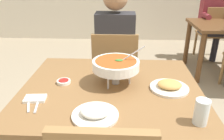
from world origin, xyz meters
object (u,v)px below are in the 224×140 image
object	(u,v)px
curry_bowl	(116,65)
chair_bg_left	(215,31)
patron_bg_left	(212,16)
appetizer_plate	(169,86)
dining_table_main	(111,101)
chair_diner_main	(115,70)
diner_main	(115,46)
rice_plate	(95,113)
drink_glass	(201,113)
sauce_dish	(64,82)

from	to	relation	value
curry_bowl	chair_bg_left	xyz separation A→B (m)	(1.54, 2.34, -0.35)
chair_bg_left	curry_bowl	bearing A→B (deg)	-123.33
patron_bg_left	appetizer_plate	bearing A→B (deg)	-114.78
dining_table_main	curry_bowl	xyz separation A→B (m)	(0.03, 0.05, 0.24)
chair_diner_main	diner_main	size ratio (longest dim) A/B	0.69
curry_bowl	rice_plate	distance (m)	0.40
diner_main	rice_plate	bearing A→B (deg)	-93.21
appetizer_plate	patron_bg_left	bearing A→B (deg)	65.22
chair_diner_main	appetizer_plate	xyz separation A→B (m)	(0.37, -0.78, 0.25)
chair_diner_main	diner_main	bearing A→B (deg)	90.00
dining_table_main	patron_bg_left	size ratio (longest dim) A/B	0.87
drink_glass	chair_bg_left	distance (m)	2.98
dining_table_main	appetizer_plate	xyz separation A→B (m)	(0.37, -0.01, 0.13)
rice_plate	drink_glass	size ratio (longest dim) A/B	1.85
chair_bg_left	patron_bg_left	bearing A→B (deg)	137.24
sauce_dish	dining_table_main	bearing A→B (deg)	-6.26
drink_glass	appetizer_plate	bearing A→B (deg)	104.04
patron_bg_left	dining_table_main	bearing A→B (deg)	-121.55
diner_main	patron_bg_left	bearing A→B (deg)	47.60
chair_diner_main	chair_bg_left	size ratio (longest dim) A/B	1.00
diner_main	chair_diner_main	bearing A→B (deg)	-90.00
chair_diner_main	drink_glass	world-z (taller)	chair_diner_main
drink_glass	diner_main	bearing A→B (deg)	111.36
curry_bowl	drink_glass	size ratio (longest dim) A/B	2.56
dining_table_main	appetizer_plate	size ratio (longest dim) A/B	4.72
dining_table_main	drink_glass	world-z (taller)	drink_glass
rice_plate	diner_main	bearing A→B (deg)	86.79
chair_diner_main	sauce_dish	bearing A→B (deg)	-113.11
diner_main	appetizer_plate	size ratio (longest dim) A/B	5.46
chair_diner_main	patron_bg_left	bearing A→B (deg)	48.17
appetizer_plate	chair_diner_main	bearing A→B (deg)	115.11
curry_bowl	chair_diner_main	bearing A→B (deg)	92.36
appetizer_plate	curry_bowl	bearing A→B (deg)	169.30
appetizer_plate	drink_glass	size ratio (longest dim) A/B	1.85
diner_main	drink_glass	size ratio (longest dim) A/B	10.08
rice_plate	chair_bg_left	bearing A→B (deg)	58.98
chair_diner_main	rice_plate	size ratio (longest dim) A/B	3.75
chair_diner_main	curry_bowl	world-z (taller)	curry_bowl
sauce_dish	curry_bowl	bearing A→B (deg)	2.61
curry_bowl	patron_bg_left	distance (m)	2.82
chair_diner_main	chair_bg_left	world-z (taller)	same
dining_table_main	patron_bg_left	distance (m)	2.88
sauce_dish	drink_glass	world-z (taller)	drink_glass
dining_table_main	sauce_dish	world-z (taller)	sauce_dish
chair_diner_main	curry_bowl	xyz separation A→B (m)	(0.03, -0.72, 0.35)
curry_bowl	sauce_dish	bearing A→B (deg)	-177.39
chair_diner_main	sauce_dish	distance (m)	0.83
appetizer_plate	drink_glass	world-z (taller)	drink_glass
sauce_dish	patron_bg_left	world-z (taller)	patron_bg_left
chair_diner_main	appetizer_plate	world-z (taller)	chair_diner_main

